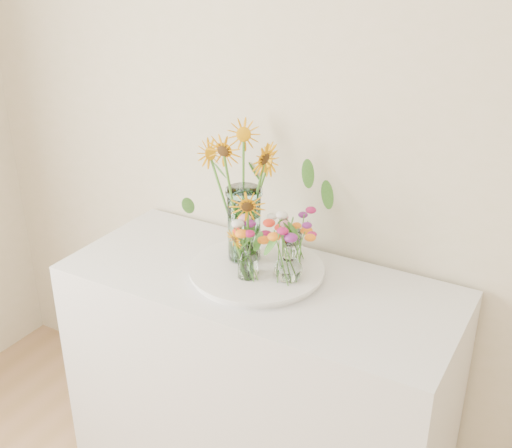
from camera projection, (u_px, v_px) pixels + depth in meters
name	position (u px, v px, depth m)	size (l,w,h in m)	color
counter	(258.00, 382.00, 2.43)	(1.40, 0.60, 0.90)	white
tray	(257.00, 272.00, 2.26)	(0.45, 0.45, 0.03)	white
mason_jar	(244.00, 224.00, 2.26)	(0.12, 0.12, 0.27)	#C7F6F3
sunflower_bouquet	(244.00, 193.00, 2.21)	(0.70, 0.70, 0.51)	orange
small_vase_a	(248.00, 262.00, 2.17)	(0.07, 0.07, 0.12)	white
wildflower_posy_a	(248.00, 250.00, 2.15)	(0.18, 0.18, 0.21)	orange
small_vase_b	(288.00, 262.00, 2.15)	(0.10, 0.10, 0.14)	white
wildflower_posy_b	(289.00, 250.00, 2.13)	(0.22, 0.22, 0.23)	orange
small_vase_c	(292.00, 246.00, 2.28)	(0.07, 0.07, 0.12)	white
wildflower_posy_c	(292.00, 235.00, 2.26)	(0.21, 0.21, 0.21)	orange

